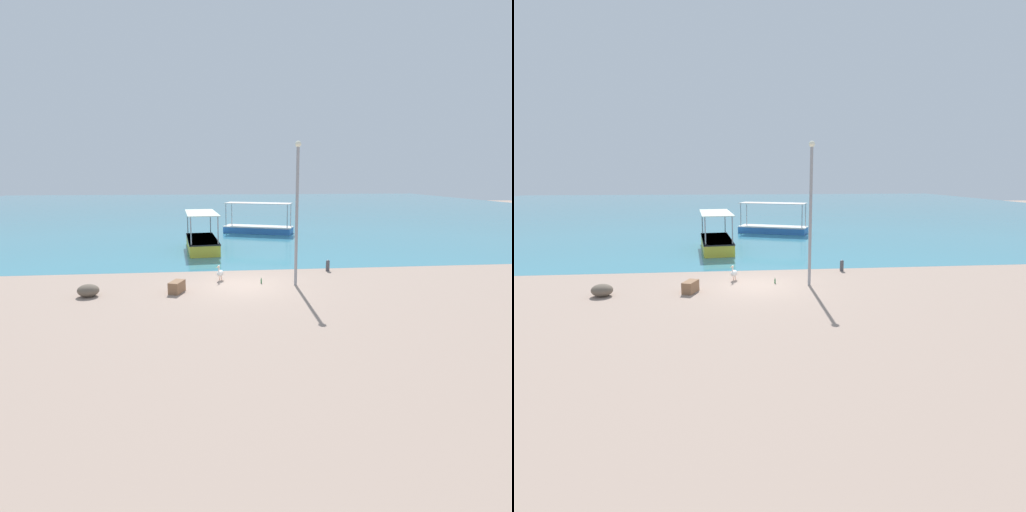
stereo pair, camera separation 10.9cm
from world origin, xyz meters
The scene contains 10 objects.
ground centered at (0.00, 0.00, 0.00)m, with size 120.00×120.00×0.00m, color gray.
harbor_water centered at (0.00, 48.00, 0.00)m, with size 110.00×90.00×0.00m, color teal.
fishing_boat_far_left centered at (2.64, 17.37, 0.51)m, with size 6.38×3.98×2.69m.
fishing_boat_near_right centered at (-2.15, 9.37, 0.56)m, with size 2.58×5.77×2.61m.
pelican centered at (-1.03, 1.02, 0.38)m, with size 0.48×0.77×0.80m.
lamp_post centered at (2.48, -0.20, 3.65)m, with size 0.28×0.28×6.56m.
mooring_bollard centered at (4.78, 2.41, 0.33)m, with size 0.21×0.21×0.61m.
net_pile centered at (-6.67, -1.08, 0.27)m, with size 0.90×0.77×0.53m, color brown.
cargo_crate centered at (-2.96, -0.87, 0.26)m, with size 0.86×0.46×0.52m, color #886042.
glass_bottle centered at (0.92, 0.27, 0.11)m, with size 0.07×0.07×0.27m.
Camera 1 is at (-1.24, -18.07, 5.06)m, focal length 28.00 mm.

